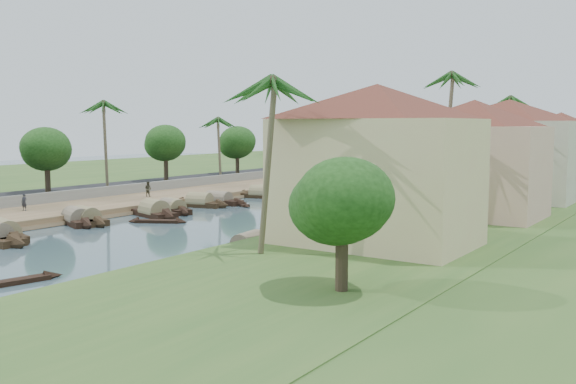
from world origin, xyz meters
The scene contains 46 objects.
ground centered at (0.00, 0.00, 0.00)m, with size 220.00×220.00×0.00m, color #3E545D.
left_bank centered at (-16.00, 20.00, 0.40)m, with size 10.00×180.00×0.80m, color brown.
right_bank centered at (19.00, 20.00, 0.60)m, with size 16.00×180.00×1.20m, color #2F5321.
road centered at (-24.50, 20.00, 0.70)m, with size 8.00×180.00×1.40m, color black.
retaining_wall centered at (-20.20, 20.00, 1.35)m, with size 0.40×180.00×1.10m, color slate.
far_left_fill centered at (-51.00, 20.00, 0.68)m, with size 45.00×220.00×1.35m, color #2F5321.
treeline centered at (0.00, 100.00, 4.00)m, with size 120.00×14.00×8.00m.
bridge centered at (0.00, 72.00, 1.72)m, with size 28.00×4.00×2.40m.
building_near centered at (18.99, -2.00, 6.38)m, with size 14.85×14.85×10.20m.
building_mid centered at (19.99, 14.00, 6.13)m, with size 14.11×14.11×9.70m.
building_far centered at (18.99, 28.00, 6.38)m, with size 15.59×15.59×10.20m.
building_distant centered at (19.99, 48.00, 5.88)m, with size 12.62×12.62×9.20m.
sampan_2 centered at (-8.60, -10.77, 0.42)m, with size 9.16×4.09×2.35m.
sampan_3 centered at (-10.22, -2.68, 0.42)m, with size 8.27×4.41×2.21m.
sampan_4 centered at (-9.82, -1.99, 0.42)m, with size 8.02×3.39×2.23m.
sampan_5 centered at (-7.97, 4.66, 0.42)m, with size 8.08×4.10×2.48m.
sampan_6 centered at (-8.88, 7.73, 0.41)m, with size 6.67×2.92×1.98m.
sampan_7 centered at (-8.37, 7.77, 0.41)m, with size 7.47×4.39×2.02m.
sampan_8 centered at (-9.35, 12.65, 0.42)m, with size 7.52×3.22×2.26m.
sampan_9 centered at (-9.16, 15.61, 0.41)m, with size 8.18×1.87×2.08m.
sampan_10 centered at (-8.88, 23.32, 0.42)m, with size 8.16×3.52×2.21m.
sampan_11 centered at (-8.69, 24.69, 0.41)m, with size 7.53×3.79×2.14m.
sampan_12 centered at (-8.38, 27.71, 0.42)m, with size 9.26×5.56×2.24m.
sampan_13 centered at (-9.69, 29.58, 0.42)m, with size 8.67×4.75×2.34m.
sampan_14 centered at (10.04, -3.74, 0.41)m, with size 2.49×7.75×1.90m.
sampan_15 centered at (9.05, 6.68, 0.40)m, with size 3.93×6.65×1.84m.
sampan_16 centered at (10.19, 23.81, 0.41)m, with size 2.74×8.80×2.13m.
canoe_0 centered at (4.92, -18.82, 0.10)m, with size 2.17×6.24×0.82m.
canoe_1 centered at (-4.78, 1.95, 0.10)m, with size 5.22×3.46×0.89m.
canoe_2 centered at (-6.49, 16.08, 0.10)m, with size 4.89×3.21×0.76m.
palm_0 centered at (15.00, -8.69, 11.14)m, with size 3.20×3.20×11.72m.
palm_1 centered at (16.00, 6.45, 10.73)m, with size 3.20×3.20×11.29m.
palm_2 centered at (15.00, 20.85, 13.29)m, with size 3.20×3.20×13.97m.
palm_3 centered at (16.00, 38.40, 11.69)m, with size 3.20×3.20×12.31m.
palm_5 centered at (-24.00, 12.43, 11.22)m, with size 3.20×3.20×11.61m.
palm_6 centered at (-22.00, 31.06, 9.47)m, with size 3.20×3.20×9.80m.
palm_7 centered at (14.00, 54.71, 9.95)m, with size 3.20×3.20×10.50m.
palm_8 centered at (-20.50, 58.66, 11.65)m, with size 3.20×3.20×12.05m.
tree_2 centered at (-24.00, 4.27, 6.10)m, with size 5.32×5.32×6.95m.
tree_3 centered at (-24.00, 22.36, 6.34)m, with size 5.35×5.35×7.21m.
tree_4 centered at (-24.00, 37.50, 6.07)m, with size 5.50×5.50×6.99m.
tree_5 centered at (-24.00, 52.97, 6.80)m, with size 5.44×5.44×7.72m.
tree_6 centered at (24.00, 30.51, 6.75)m, with size 4.10×4.10×7.37m.
tree_7 centered at (23.00, -13.47, 5.25)m, with size 4.49×4.49×5.97m.
person_near centered at (-16.79, -3.44, 1.61)m, with size 0.59×0.39×1.62m, color #27292F.
person_far centered at (-16.08, 11.56, 1.65)m, with size 0.82×0.64×1.69m, color #373626.
Camera 1 is at (37.27, -38.85, 8.84)m, focal length 40.00 mm.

